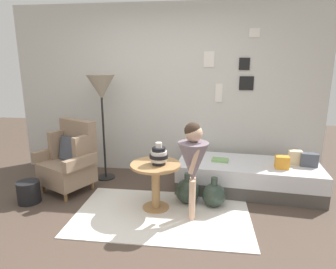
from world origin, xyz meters
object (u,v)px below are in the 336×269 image
Objects in this scene: person_child at (193,159)px; demijohn_far at (214,195)px; daybed at (247,176)px; magazine_basket at (29,192)px; floor_lamp at (101,90)px; side_table at (156,177)px; demijohn_near at (188,191)px; book_on_daybed at (220,160)px; vase_striped at (159,155)px; armchair at (70,159)px.

demijohn_far is (0.25, 0.32, -0.56)m from person_child.
daybed reaches higher than magazine_basket.
daybed is 1.25× the size of floor_lamp.
magazine_basket is at bearing -178.34° from side_table.
floor_lamp is (-0.93, 0.87, 0.93)m from side_table.
person_child is at bearing -78.76° from demijohn_near.
daybed is at bearing 31.39° from demijohn_near.
person_child is (-0.73, -0.86, 0.51)m from daybed.
daybed is 0.94m from demijohn_near.
demijohn_far is (-0.09, -0.56, -0.27)m from book_on_daybed.
floor_lamp reaches higher than vase_striped.
vase_striped is 0.17× the size of floor_lamp.
daybed is at bearing 14.77° from magazine_basket.
side_table is at bearing 160.79° from vase_striped.
magazine_basket is (-2.00, -0.25, -0.02)m from demijohn_near.
side_table is 0.38× the size of floor_lamp.
side_table is (-1.17, -0.69, 0.21)m from daybed.
person_child is 5.09× the size of book_on_daybed.
demijohn_near is (-0.80, -0.49, -0.04)m from daybed.
book_on_daybed is (0.79, 0.71, 0.00)m from side_table.
magazine_basket is (-0.69, -0.91, -1.20)m from floor_lamp.
armchair is 0.87× the size of person_child.
armchair is at bearing 51.24° from magazine_basket.
person_child reaches higher than daybed.
daybed is 1.42m from vase_striped.
armchair is at bearing -171.52° from book_on_daybed.
side_table is at bearing -137.91° from book_on_daybed.
person_child is 0.67m from demijohn_near.
floor_lamp is 2.15m from demijohn_far.
demijohn_far is 1.34× the size of magazine_basket.
armchair is at bearing 172.54° from demijohn_far.
floor_lamp reaches higher than book_on_daybed.
armchair reaches higher than book_on_daybed.
person_child is 0.70m from demijohn_far.
magazine_basket is at bearing -127.23° from floor_lamp.
book_on_daybed is at bearing 8.48° from armchair.
side_table is at bearing -167.90° from demijohn_far.
armchair is at bearing 162.08° from vase_striped.
armchair is 2.46× the size of demijohn_near.
side_table is at bearing -149.49° from daybed.
demijohn_far is at bearing -7.46° from armchair.
floor_lamp is at bearing 52.77° from magazine_basket.
magazine_basket is at bearing -128.76° from armchair.
vase_striped reaches higher than demijohn_far.
demijohn_far is at bearing -131.11° from daybed.
person_child is 4.00× the size of magazine_basket.
armchair is at bearing 162.13° from side_table.
floor_lamp reaches higher than side_table.
person_child is at bearing -130.08° from daybed.
book_on_daybed is at bearing -5.07° from floor_lamp.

